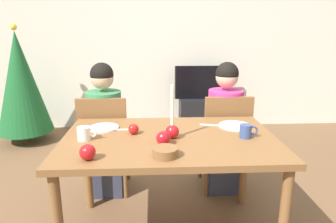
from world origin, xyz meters
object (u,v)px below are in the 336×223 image
mug_right (246,131)px  bowl_walnuts (165,152)px  apple_near_candle (88,152)px  christmas_tree (21,83)px  person_right_child (224,130)px  chair_left (105,140)px  dining_table (169,149)px  mug_left (84,133)px  chair_right (225,138)px  tv_stand (202,115)px  person_left_child (105,132)px  plate_right (235,126)px  apple_by_left_plate (163,138)px  apple_by_right_mug (133,129)px  plate_left (104,128)px  tv (203,82)px  candle_centerpiece (172,128)px

mug_right → bowl_walnuts: size_ratio=0.83×
mug_right → apple_near_candle: size_ratio=1.34×
mug_right → christmas_tree: bearing=138.3°
person_right_child → chair_left: bearing=-178.2°
dining_table → mug_left: bearing=-177.4°
chair_right → bowl_walnuts: chair_right is taller
chair_left → apple_near_candle: size_ratio=10.13×
tv_stand → chair_left: bearing=-123.5°
mug_left → tv_stand: bearing=63.9°
chair_right → mug_left: size_ratio=7.26×
person_left_child → bowl_walnuts: size_ratio=8.15×
tv_stand → bowl_walnuts: size_ratio=4.45×
dining_table → person_right_child: bearing=50.9°
person_left_child → tv_stand: person_left_child is taller
plate_right → dining_table: bearing=-157.7°
chair_right → dining_table: bearing=-130.6°
chair_right → apple_by_left_plate: size_ratio=10.26×
person_left_child → apple_by_right_mug: 0.67m
apple_near_candle → plate_right: bearing=29.3°
chair_left → mug_right: size_ratio=7.55×
dining_table → bowl_walnuts: 0.33m
chair_right → mug_left: chair_right is taller
mug_left → dining_table: bearing=2.6°
chair_right → plate_left: 1.09m
person_right_child → plate_right: bearing=-94.2°
tv → mug_right: 2.34m
dining_table → bowl_walnuts: bowl_walnuts is taller
plate_left → apple_near_candle: size_ratio=2.38×
tv_stand → apple_by_right_mug: (-0.83, -2.23, 0.55)m
person_right_child → apple_by_right_mug: bearing=-143.3°
person_right_child → dining_table: bearing=-129.1°
dining_table → bowl_walnuts: bearing=-97.5°
tv → apple_near_candle: 2.84m
chair_right → mug_right: 0.70m
plate_left → mug_right: (0.96, -0.23, 0.04)m
plate_right → mug_left: bearing=-167.7°
person_right_child → apple_near_candle: size_ratio=13.19×
person_right_child → apple_near_candle: 1.40m
candle_centerpiece → person_left_child: bearing=129.3°
chair_right → tv_stand: bearing=87.5°
bowl_walnuts → apple_by_left_plate: size_ratio=1.64×
mug_right → chair_left: bearing=148.0°
bowl_walnuts → person_left_child: bearing=117.0°
person_right_child → christmas_tree: size_ratio=0.78×
bowl_walnuts → candle_centerpiece: bearing=78.9°
apple_by_left_plate → mug_left: bearing=167.5°
tv → chair_right: bearing=-92.5°
chair_left → tv_stand: (1.12, 1.69, -0.27)m
tv → bowl_walnuts: tv is taller
person_right_child → tv_stand: bearing=87.5°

